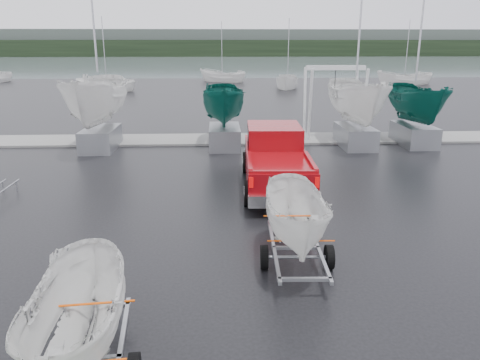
% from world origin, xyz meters
% --- Properties ---
extents(ground_plane, '(120.00, 120.00, 0.00)m').
position_xyz_m(ground_plane, '(0.00, 0.00, 0.00)').
color(ground_plane, black).
rests_on(ground_plane, ground).
extents(lake, '(300.00, 300.00, 0.00)m').
position_xyz_m(lake, '(0.00, 100.00, -0.01)').
color(lake, slate).
rests_on(lake, ground).
extents(dock, '(30.00, 3.00, 0.12)m').
position_xyz_m(dock, '(0.00, 13.00, 0.05)').
color(dock, gray).
rests_on(dock, ground).
extents(treeline, '(300.00, 8.00, 6.00)m').
position_xyz_m(treeline, '(0.00, 170.00, 3.00)').
color(treeline, black).
rests_on(treeline, ground).
extents(far_hill, '(300.00, 6.00, 10.00)m').
position_xyz_m(far_hill, '(0.00, 178.00, 5.00)').
color(far_hill, '#4C5651').
rests_on(far_hill, ground).
extents(pickup_truck, '(2.67, 6.73, 2.21)m').
position_xyz_m(pickup_truck, '(1.03, 4.28, 1.15)').
color(pickup_truck, maroon).
rests_on(pickup_truck, ground).
extents(trailer_hitched, '(1.80, 3.65, 4.46)m').
position_xyz_m(trailer_hitched, '(0.75, -2.57, 2.43)').
color(trailer_hitched, gray).
rests_on(trailer_hitched, ground).
extents(trailer_parked, '(1.83, 3.70, 4.31)m').
position_xyz_m(trailer_parked, '(-3.35, -6.66, 2.35)').
color(trailer_parked, gray).
rests_on(trailer_parked, ground).
extents(boat_hoist, '(3.30, 2.18, 4.12)m').
position_xyz_m(boat_hoist, '(5.36, 13.00, 2.67)').
color(boat_hoist, silver).
rests_on(boat_hoist, ground).
extents(keelboat_0, '(2.71, 3.20, 10.89)m').
position_xyz_m(keelboat_0, '(-7.26, 11.00, 4.31)').
color(keelboat_0, gray).
rests_on(keelboat_0, ground).
extents(keelboat_1, '(2.18, 3.20, 6.90)m').
position_xyz_m(keelboat_1, '(-0.83, 11.20, 3.43)').
color(keelboat_1, gray).
rests_on(keelboat_1, ground).
extents(keelboat_2, '(2.48, 3.20, 10.66)m').
position_xyz_m(keelboat_2, '(6.11, 11.00, 3.95)').
color(keelboat_2, gray).
rests_on(keelboat_2, ground).
extents(keelboat_3, '(2.19, 3.20, 10.35)m').
position_xyz_m(keelboat_3, '(9.41, 11.30, 3.44)').
color(keelboat_3, gray).
rests_on(keelboat_3, ground).
extents(moored_boat_0, '(2.85, 2.80, 11.11)m').
position_xyz_m(moored_boat_0, '(-13.45, 40.04, 0.01)').
color(moored_boat_0, silver).
rests_on(moored_boat_0, ground).
extents(moored_boat_1, '(3.73, 3.70, 11.57)m').
position_xyz_m(moored_boat_1, '(-0.56, 53.15, 0.00)').
color(moored_boat_1, silver).
rests_on(moored_boat_1, ground).
extents(moored_boat_2, '(3.06, 3.11, 11.45)m').
position_xyz_m(moored_boat_2, '(7.16, 43.40, 0.00)').
color(moored_boat_2, silver).
rests_on(moored_boat_2, ground).
extents(moored_boat_3, '(2.95, 2.88, 11.72)m').
position_xyz_m(moored_boat_3, '(23.01, 47.57, 0.00)').
color(moored_boat_3, silver).
rests_on(moored_boat_3, ground).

